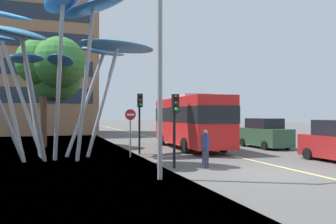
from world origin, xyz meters
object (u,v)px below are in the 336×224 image
(pedestrian, at_px, (205,149))
(no_entry_sign, at_px, (130,125))
(car_parked_mid, at_px, (264,134))
(street_lamp, at_px, (169,35))
(leaf_sculpture, at_px, (51,43))
(traffic_light_kerb_near, at_px, (175,114))
(red_bus, at_px, (190,119))
(traffic_light_kerb_far, at_px, (140,110))

(pedestrian, height_order, no_entry_sign, no_entry_sign)
(car_parked_mid, distance_m, street_lamp, 14.10)
(car_parked_mid, bearing_deg, pedestrian, -138.07)
(leaf_sculpture, relative_size, traffic_light_kerb_near, 3.45)
(leaf_sculpture, xyz_separation_m, traffic_light_kerb_near, (5.14, -5.10, -3.79))
(red_bus, relative_size, traffic_light_kerb_far, 2.76)
(traffic_light_kerb_far, relative_size, street_lamp, 0.43)
(traffic_light_kerb_near, xyz_separation_m, street_lamp, (-1.00, -2.14, 2.93))
(car_parked_mid, xyz_separation_m, pedestrian, (-7.80, -7.01, -0.13))
(car_parked_mid, bearing_deg, traffic_light_kerb_far, -174.01)
(leaf_sculpture, bearing_deg, pedestrian, -39.99)
(traffic_light_kerb_near, bearing_deg, car_parked_mid, 36.38)
(traffic_light_kerb_far, xyz_separation_m, street_lamp, (-0.85, -7.87, 2.68))
(red_bus, height_order, leaf_sculpture, leaf_sculpture)
(red_bus, relative_size, street_lamp, 1.18)
(traffic_light_kerb_near, height_order, traffic_light_kerb_far, traffic_light_kerb_far)
(red_bus, xyz_separation_m, street_lamp, (-4.93, -9.97, 3.25))
(street_lamp, distance_m, pedestrian, 5.32)
(traffic_light_kerb_near, relative_size, no_entry_sign, 1.22)
(red_bus, distance_m, street_lamp, 11.59)
(traffic_light_kerb_near, distance_m, no_entry_sign, 4.63)
(street_lamp, xyz_separation_m, pedestrian, (2.30, 1.84, -4.43))
(leaf_sculpture, distance_m, car_parked_mid, 15.23)
(red_bus, height_order, traffic_light_kerb_near, red_bus)
(pedestrian, bearing_deg, street_lamp, -141.39)
(red_bus, distance_m, pedestrian, 8.63)
(street_lamp, height_order, no_entry_sign, street_lamp)
(traffic_light_kerb_far, distance_m, street_lamp, 8.36)
(no_entry_sign, bearing_deg, traffic_light_kerb_near, -77.46)
(street_lamp, bearing_deg, leaf_sculpture, 119.76)
(traffic_light_kerb_far, bearing_deg, traffic_light_kerb_near, -88.50)
(red_bus, bearing_deg, car_parked_mid, -12.28)
(leaf_sculpture, height_order, traffic_light_kerb_far, leaf_sculpture)
(red_bus, distance_m, no_entry_sign, 5.97)
(traffic_light_kerb_near, relative_size, car_parked_mid, 0.73)
(red_bus, xyz_separation_m, pedestrian, (-2.63, -8.13, -1.17))
(leaf_sculpture, bearing_deg, traffic_light_kerb_far, 7.26)
(car_parked_mid, bearing_deg, leaf_sculpture, -173.57)
(traffic_light_kerb_far, xyz_separation_m, no_entry_sign, (-0.85, -1.26, -0.84))
(traffic_light_kerb_far, xyz_separation_m, pedestrian, (1.45, -6.04, -1.75))
(street_lamp, bearing_deg, pedestrian, 38.61)
(pedestrian, distance_m, no_entry_sign, 5.38)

